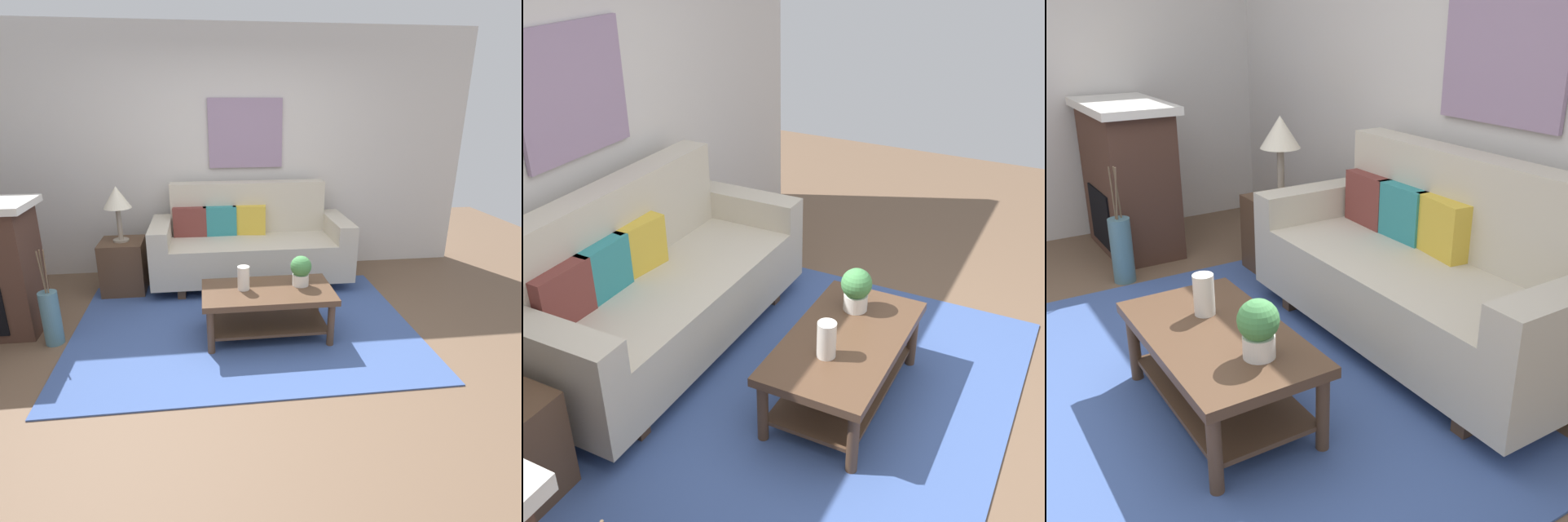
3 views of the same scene
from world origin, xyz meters
The scene contains 11 objects.
ground_plane centered at (0.00, 0.00, 0.00)m, with size 9.55×9.55×0.00m, color brown.
wall_back centered at (0.00, 2.13, 1.35)m, with size 5.55×0.10×2.70m, color silver.
area_rug centered at (0.00, 0.50, 0.01)m, with size 2.99×2.13×0.01m, color #3D5693.
couch centered at (0.18, 1.59, 0.43)m, with size 2.11×0.84×1.08m.
throw_pillow_maroon centered at (-0.47, 1.72, 0.68)m, with size 0.36×0.12×0.32m, color brown.
throw_pillow_teal centered at (-0.15, 1.72, 0.68)m, with size 0.36×0.12×0.32m, color teal.
throw_pillow_mustard centered at (0.18, 1.72, 0.68)m, with size 0.36×0.12×0.32m, color gold.
coffee_table centered at (0.19, 0.35, 0.31)m, with size 1.10×0.60×0.43m.
tabletop_vase centered at (-0.01, 0.38, 0.53)m, with size 0.10×0.10×0.20m, color white.
potted_plant_tabletop centered at (0.48, 0.41, 0.57)m, with size 0.18×0.18×0.26m.
framed_painting centered at (0.18, 2.06, 1.58)m, with size 0.82×0.03×0.75m, color gray.
Camera 2 is at (-2.53, -0.66, 2.44)m, focal length 44.02 mm.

